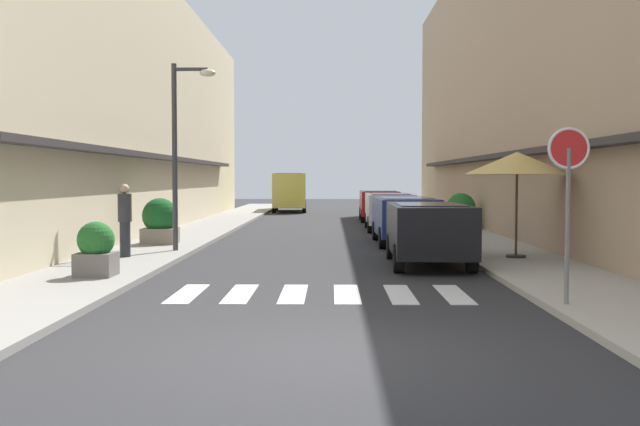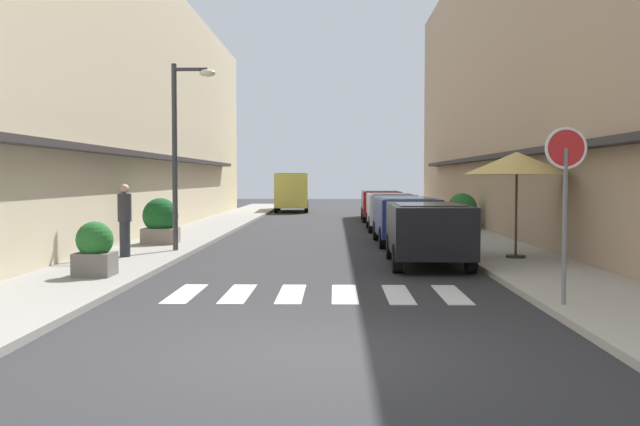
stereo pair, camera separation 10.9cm
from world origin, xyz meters
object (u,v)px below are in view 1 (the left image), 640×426
object	(u,v)px
parked_car_far	(389,207)
street_lamp	(182,136)
parked_car_distant	(379,202)
planter_far	(461,211)
parked_car_near	(428,227)
planter_corner	(96,249)
parked_car_mid	(405,215)
cafe_umbrella	(517,163)
pedestrian_walking_near	(125,218)
delivery_van	(290,189)
round_street_sign	(568,169)
planter_midblock	(160,221)

from	to	relation	value
parked_car_far	street_lamp	size ratio (longest dim) A/B	0.90
parked_car_distant	street_lamp	bearing A→B (deg)	-112.18
planter_far	parked_car_near	bearing A→B (deg)	-103.72
parked_car_near	planter_corner	world-z (taller)	parked_car_near
parked_car_mid	cafe_umbrella	bearing A→B (deg)	-65.26
planter_far	pedestrian_walking_near	size ratio (longest dim) A/B	0.76
delivery_van	pedestrian_walking_near	xyz separation A→B (m)	(-2.56, -27.32, -0.33)
cafe_umbrella	delivery_van	bearing A→B (deg)	104.56
planter_far	pedestrian_walking_near	world-z (taller)	pedestrian_walking_near
parked_car_mid	cafe_umbrella	distance (m)	5.59
street_lamp	cafe_umbrella	distance (m)	8.76
parked_car_mid	pedestrian_walking_near	bearing A→B (deg)	-146.58
pedestrian_walking_near	street_lamp	bearing A→B (deg)	169.77
parked_car_mid	parked_car_near	bearing A→B (deg)	-90.00
round_street_sign	cafe_umbrella	size ratio (longest dim) A/B	1.05
delivery_van	street_lamp	distance (m)	25.73
parked_car_distant	street_lamp	world-z (taller)	street_lamp
parked_car_far	parked_car_distant	xyz separation A→B (m)	(0.00, 6.15, -0.00)
cafe_umbrella	pedestrian_walking_near	world-z (taller)	cafe_umbrella
parked_car_near	delivery_van	world-z (taller)	delivery_van
parked_car_far	pedestrian_walking_near	size ratio (longest dim) A/B	2.49
planter_corner	pedestrian_walking_near	bearing A→B (deg)	96.70
cafe_umbrella	pedestrian_walking_near	size ratio (longest dim) A/B	1.44
street_lamp	pedestrian_walking_near	bearing A→B (deg)	-122.90
round_street_sign	street_lamp	size ratio (longest dim) A/B	0.55
delivery_van	cafe_umbrella	world-z (taller)	cafe_umbrella
parked_car_distant	pedestrian_walking_near	distance (m)	18.71
planter_far	planter_midblock	bearing A→B (deg)	-146.47
planter_corner	planter_far	xyz separation A→B (m)	(9.72, 14.03, 0.13)
planter_midblock	pedestrian_walking_near	distance (m)	3.74
round_street_sign	cafe_umbrella	distance (m)	6.81
planter_midblock	cafe_umbrella	bearing A→B (deg)	-21.14
round_street_sign	planter_far	xyz separation A→B (m)	(1.38, 17.19, -1.43)
parked_car_distant	planter_corner	xyz separation A→B (m)	(-6.99, -20.76, -0.27)
parked_car_mid	round_street_sign	distance (m)	11.78
pedestrian_walking_near	planter_corner	bearing A→B (deg)	29.37
planter_midblock	planter_far	size ratio (longest dim) A/B	0.99
parked_car_far	planter_far	distance (m)	2.80
round_street_sign	delivery_van	bearing A→B (deg)	100.30
street_lamp	planter_midblock	bearing A→B (deg)	118.03
cafe_umbrella	planter_midblock	world-z (taller)	cafe_umbrella
parked_car_mid	delivery_van	distance (m)	22.95
street_lamp	planter_far	size ratio (longest dim) A/B	3.65
round_street_sign	pedestrian_walking_near	bearing A→B (deg)	142.40
parked_car_far	delivery_van	size ratio (longest dim) A/B	0.82
planter_corner	planter_midblock	size ratio (longest dim) A/B	0.80
parked_car_near	parked_car_distant	size ratio (longest dim) A/B	1.04
parked_car_far	street_lamp	world-z (taller)	street_lamp
street_lamp	planter_far	bearing A→B (deg)	44.07
street_lamp	planter_midblock	world-z (taller)	street_lamp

